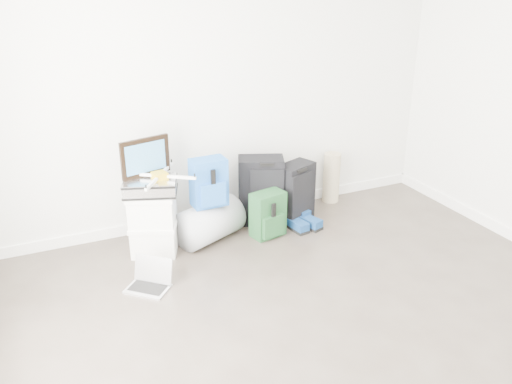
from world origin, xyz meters
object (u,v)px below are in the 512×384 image
laptop (150,280)px  carry_on (295,193)px  boxes_stack (153,223)px  duffel_bag (209,222)px  briefcase (150,186)px  large_suitcase (261,191)px

laptop → carry_on: bearing=62.5°
carry_on → laptop: bearing=178.4°
boxes_stack → duffel_bag: 0.52m
briefcase → laptop: briefcase is taller
boxes_stack → large_suitcase: 1.10m
duffel_bag → large_suitcase: (0.58, 0.15, 0.15)m
duffel_bag → carry_on: size_ratio=1.01×
boxes_stack → carry_on: carry_on is taller
duffel_bag → large_suitcase: large_suitcase is taller
boxes_stack → large_suitcase: size_ratio=0.85×
boxes_stack → duffel_bag: boxes_stack is taller
large_suitcase → duffel_bag: bearing=-143.9°
duffel_bag → large_suitcase: size_ratio=0.89×
briefcase → duffel_bag: bearing=21.2°
briefcase → duffel_bag: (0.51, 0.01, -0.44)m
boxes_stack → large_suitcase: (1.09, 0.16, 0.05)m
briefcase → laptop: (-0.18, -0.52, -0.56)m
duffel_bag → large_suitcase: 0.62m
laptop → boxes_stack: bearing=113.4°
large_suitcase → laptop: large_suitcase is taller
boxes_stack → briefcase: briefcase is taller
large_suitcase → carry_on: (0.32, -0.10, -0.04)m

